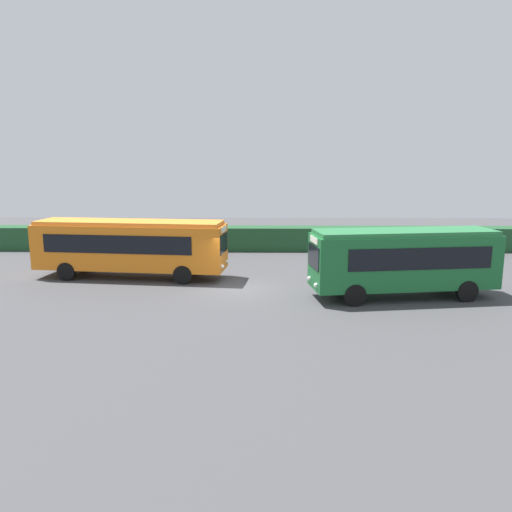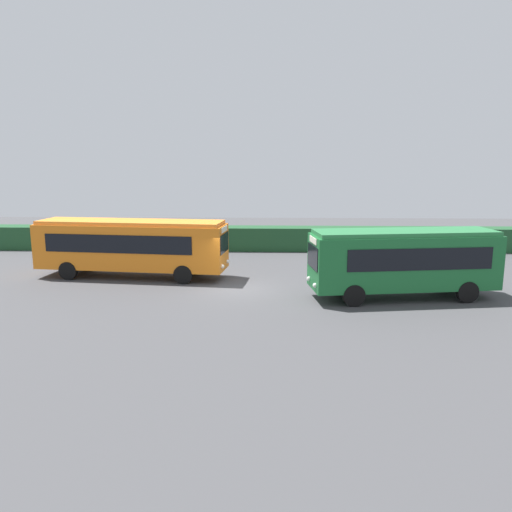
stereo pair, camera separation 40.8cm
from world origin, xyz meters
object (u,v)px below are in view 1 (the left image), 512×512
Objects in this scene: bus_orange at (131,245)px; traffic_cone at (330,253)px; person_left at (120,249)px; person_center at (367,270)px; bus_green at (403,259)px.

traffic_cone is (11.82, 6.17, -1.53)m from bus_orange.
person_left is 15.39m from person_center.
person_center is (-1.21, 2.04, -0.96)m from bus_green.
traffic_cone is (-0.83, 8.02, -0.59)m from person_center.
person_center is (12.64, -1.85, -0.94)m from bus_orange.
bus_orange is 12.81m from person_center.
bus_orange is 4.18m from person_left.
person_left is at bearing -169.71° from traffic_cone.
person_left is at bearing -92.85° from person_center.
bus_orange is 17.84× the size of traffic_cone.
person_center is 2.85× the size of traffic_cone.
person_left is (-1.71, 3.71, -0.88)m from bus_orange.
bus_orange is 6.27× the size of person_center.
person_left is 13.76m from traffic_cone.
traffic_cone is at bearing 33.95° from bus_orange.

